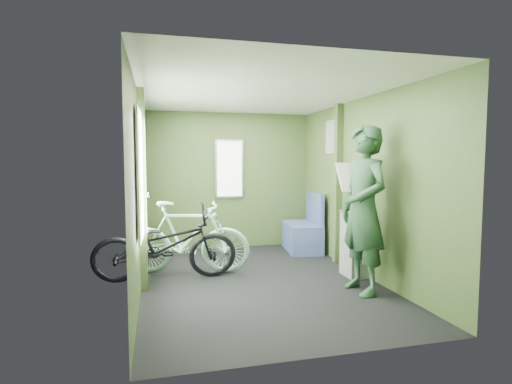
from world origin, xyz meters
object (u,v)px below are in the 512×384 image
Objects in this scene: passenger at (363,209)px; waste_box at (355,243)px; bicycle_mint at (187,275)px; bicycle_black at (166,281)px; bench_seat at (303,233)px.

passenger is 0.82m from waste_box.
bicycle_mint is 1.94× the size of waste_box.
bicycle_black is 2.43m from waste_box.
bench_seat is at bearing -61.49° from bicycle_black.
passenger is at bearing -113.23° from bicycle_black.
bench_seat is at bearing 171.31° from passenger.
bicycle_mint is at bearing 164.96° from waste_box.
bicycle_mint is (0.27, 0.22, 0.00)m from bicycle_black.
passenger reaches higher than waste_box.
waste_box is 0.88× the size of bench_seat.
bicycle_black is at bearing 142.38° from bicycle_mint.
waste_box is 1.56m from bench_seat.
passenger reaches higher than bicycle_mint.
passenger is 2.25m from bench_seat.
passenger is 1.95× the size of bench_seat.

